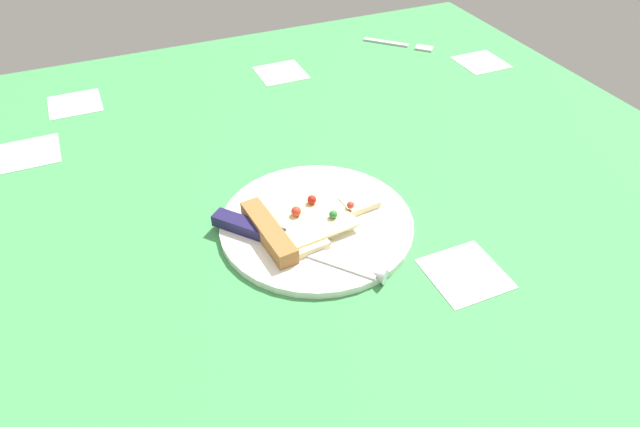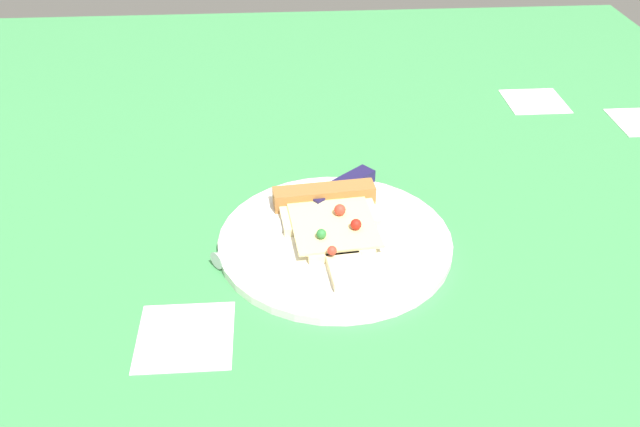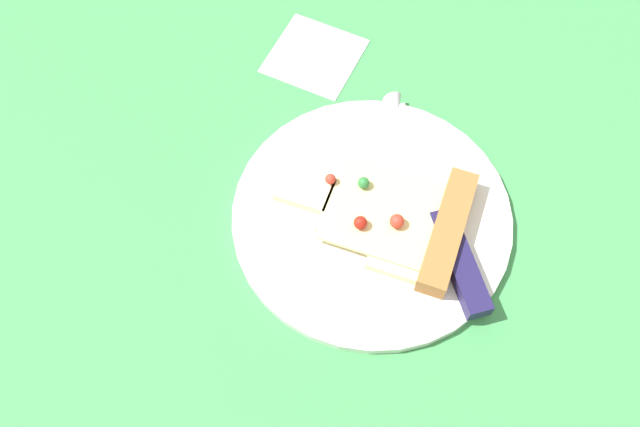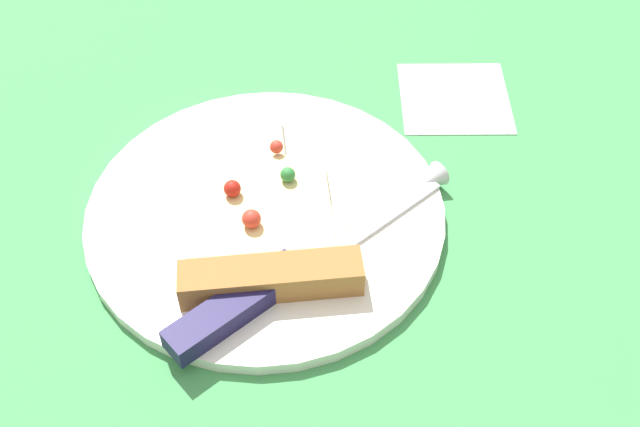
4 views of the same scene
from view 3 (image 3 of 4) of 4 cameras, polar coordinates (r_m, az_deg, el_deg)
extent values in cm
cube|color=#3D8C4C|center=(67.17, 13.04, 0.73)|extent=(146.31, 146.31, 3.00)
cube|color=white|center=(74.02, -0.26, 13.02)|extent=(9.00, 9.00, 0.20)
cylinder|color=white|center=(62.74, 4.62, -0.33)|extent=(25.88, 25.88, 1.02)
cube|color=beige|center=(61.65, 8.23, -1.01)|extent=(11.55, 7.08, 1.00)
cube|color=beige|center=(61.98, 3.37, 0.52)|extent=(7.73, 6.30, 1.00)
cube|color=beige|center=(62.69, -0.97, 1.88)|extent=(4.11, 5.54, 1.00)
cube|color=#EDD88C|center=(61.20, 5.62, 0.10)|extent=(10.16, 10.88, 0.30)
cube|color=#9E6633|center=(61.15, 10.98, -1.60)|extent=(12.20, 3.80, 2.20)
sphere|color=red|center=(59.94, 6.77, -0.76)|extent=(1.32, 1.32, 1.32)
sphere|color=red|center=(61.79, 1.14, 2.84)|extent=(1.01, 1.01, 1.01)
sphere|color=#2D7A38|center=(61.66, 3.96, 2.50)|extent=(1.10, 1.10, 1.10)
sphere|color=#B21E14|center=(59.63, 3.69, -0.89)|extent=(1.22, 1.22, 1.22)
cube|color=silver|center=(65.79, 8.21, 4.86)|extent=(10.40, 9.35, 0.30)
cone|color=silver|center=(68.85, 6.57, 8.95)|extent=(2.82, 2.82, 2.00)
cube|color=#1E1947|center=(60.42, 11.98, -4.16)|extent=(9.01, 8.19, 1.60)
camera|label=1|loc=(0.82, 52.55, 42.92)|focal=31.50mm
camera|label=2|loc=(0.77, -51.81, 39.06)|focal=38.17mm
camera|label=4|loc=(0.46, 66.77, 10.39)|focal=45.08mm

